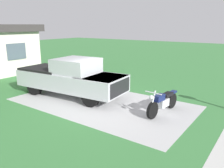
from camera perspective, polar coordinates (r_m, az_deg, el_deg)
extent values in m
plane|color=#3B7D3F|center=(10.53, -2.63, -4.70)|extent=(80.00, 80.00, 0.00)
cube|color=#BABABA|center=(10.52, -2.63, -4.68)|extent=(4.54, 8.13, 0.01)
cylinder|color=black|center=(8.83, 10.05, -6.48)|extent=(0.67, 0.19, 0.66)
cylinder|color=black|center=(10.12, 14.68, -4.00)|extent=(0.67, 0.19, 0.66)
cube|color=silver|center=(9.46, 12.63, -4.61)|extent=(0.58, 0.32, 0.32)
cube|color=#141E51|center=(9.07, 11.65, -3.38)|extent=(0.54, 0.31, 0.24)
cube|color=black|center=(9.63, 13.59, -2.57)|extent=(0.63, 0.34, 0.12)
cube|color=#141E51|center=(10.01, 14.81, -1.99)|extent=(0.50, 0.25, 0.08)
cylinder|color=silver|center=(8.71, 10.16, -4.21)|extent=(0.34, 0.09, 0.77)
cylinder|color=silver|center=(8.61, 10.25, -2.19)|extent=(0.11, 0.70, 0.04)
sphere|color=silver|center=(8.56, 9.79, -3.26)|extent=(0.16, 0.16, 0.16)
cylinder|color=black|center=(11.28, -0.48, -1.13)|extent=(0.37, 0.86, 0.84)
cylinder|color=black|center=(9.97, -5.34, -3.31)|extent=(0.37, 0.86, 0.84)
cylinder|color=black|center=(13.36, -13.46, 0.96)|extent=(0.37, 0.86, 0.84)
cylinder|color=black|center=(12.28, -18.73, -0.61)|extent=(0.37, 0.86, 0.84)
cube|color=#B7BABF|center=(11.57, -10.27, 0.98)|extent=(2.50, 5.76, 0.80)
cube|color=#B7BABF|center=(10.41, -2.57, 1.39)|extent=(2.06, 2.06, 0.20)
cube|color=#B7BABF|center=(11.16, -8.87, 4.49)|extent=(1.96, 2.06, 0.70)
cube|color=#3F4C56|center=(10.70, -5.52, 3.61)|extent=(1.71, 0.31, 0.60)
cube|color=black|center=(12.56, -15.71, 2.91)|extent=(2.11, 2.56, 0.50)
cube|color=black|center=(10.02, 1.91, -0.89)|extent=(1.70, 0.25, 0.64)
cube|color=#4C5966|center=(17.16, -22.70, 7.52)|extent=(1.40, 0.06, 1.10)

